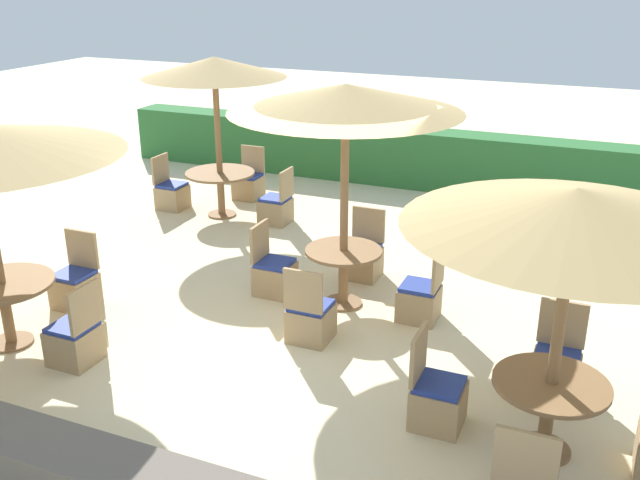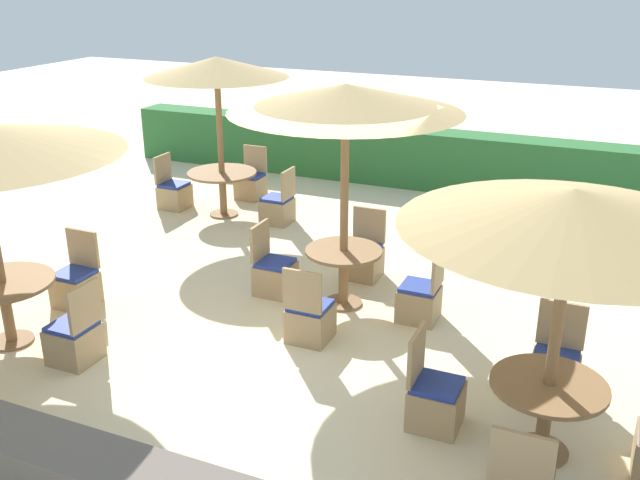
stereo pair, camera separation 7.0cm
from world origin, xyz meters
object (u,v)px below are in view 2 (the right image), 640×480
Objects in this scene: patio_chair_back_left_west at (174,193)px; parasol_front_right at (573,210)px; patio_chair_front_left_east at (75,339)px; patio_chair_front_right_west at (434,400)px; patio_chair_front_left_north at (76,285)px; round_table_back_left at (222,180)px; patio_chair_back_left_east at (278,208)px; patio_chair_center_west at (274,274)px; round_table_front_left at (4,294)px; patio_chair_back_left_north at (251,184)px; round_table_front_right at (547,399)px; patio_chair_center_east at (420,299)px; parasol_back_left at (216,68)px; patio_chair_center_south at (310,319)px; patio_chair_front_right_north at (554,372)px; round_table_center at (344,263)px; parasol_center at (346,99)px; patio_chair_center_north at (364,259)px.

parasol_front_right is at bearing 57.24° from patio_chair_back_left_west.
patio_chair_front_left_east is 3.84m from patio_chair_front_right_west.
round_table_back_left is at bearing -88.74° from patio_chair_front_left_north.
patio_chair_back_left_east is 1.00× the size of patio_chair_center_west.
round_table_front_left is at bearing 88.27° from patio_chair_front_left_east.
patio_chair_back_left_north reaches higher than round_table_front_right.
round_table_back_left reaches higher than round_table_front_right.
patio_chair_front_left_north and patio_chair_center_east have the same top height.
patio_chair_front_left_north reaches higher than round_table_front_right.
patio_chair_center_south is at bearing -47.11° from parasol_back_left.
parasol_back_left is 2.84× the size of patio_chair_front_left_east.
patio_chair_center_east is (-1.66, 1.04, 0.00)m from patio_chair_front_right_north.
patio_chair_front_left_north is 2.47m from patio_chair_center_west.
patio_chair_back_left_north is 7.33m from patio_chair_front_right_north.
patio_chair_front_left_east is 0.34× the size of parasol_front_right.
patio_chair_center_west is at bearing -176.97° from round_table_center.
patio_chair_front_left_north and patio_chair_center_west have the same top height.
patio_chair_center_east is at bearing -29.94° from round_table_back_left.
patio_chair_back_left_west is 4.87m from round_table_front_left.
patio_chair_back_left_north is 5.80m from round_table_front_left.
patio_chair_front_right_west is at bearing -49.68° from parasol_center.
round_table_front_left is 1.12m from patio_chair_front_left_north.
parasol_center reaches higher than parasol_back_left.
round_table_front_left is at bearing 120.27° from patio_chair_center_east.
patio_chair_front_right_north and patio_chair_front_right_west have the same top height.
round_table_front_left is (0.08, -5.79, 0.34)m from patio_chair_back_left_north.
round_table_back_left is 1.09m from patio_chair_back_left_north.
patio_chair_front_right_west is (3.80, -4.38, 0.00)m from patio_chair_back_left_east.
patio_chair_front_left_north reaches higher than round_table_back_left.
round_table_center is at bearing 60.34° from patio_chair_back_left_west.
parasol_center reaches higher than patio_chair_front_left_east.
patio_chair_back_left_west is 2.03m from patio_chair_back_left_east.
parasol_back_left is at bearing -137.73° from patio_chair_center_west.
patio_chair_back_left_west reaches higher than round_table_center.
parasol_back_left is at bearing 142.99° from parasol_center.
round_table_back_left is 7.28m from round_table_front_right.
patio_chair_back_left_north and patio_chair_back_left_west have the same top height.
round_table_front_right is 0.36× the size of parasol_center.
patio_chair_front_left_north is (0.08, -3.69, -2.20)m from parasol_back_left.
patio_chair_center_south is (0.93, -0.95, 0.00)m from patio_chair_center_west.
patio_chair_front_left_north is 5.77m from round_table_front_right.
patio_chair_front_left_north is 1.00× the size of patio_chair_center_south.
round_table_front_left is 1.20× the size of patio_chair_front_left_north.
patio_chair_back_left_west is 0.94× the size of round_table_front_right.
parasol_center is at bearing -37.01° from round_table_back_left.
patio_chair_front_left_north is 6.10m from parasol_front_right.
patio_chair_front_left_east is 1.00× the size of patio_chair_front_right_north.
patio_chair_back_left_west is 7.27m from patio_chair_front_right_west.
patio_chair_center_north is (3.08, -1.47, -0.35)m from round_table_back_left.
parasol_center is at bearing 0.00° from round_table_center.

